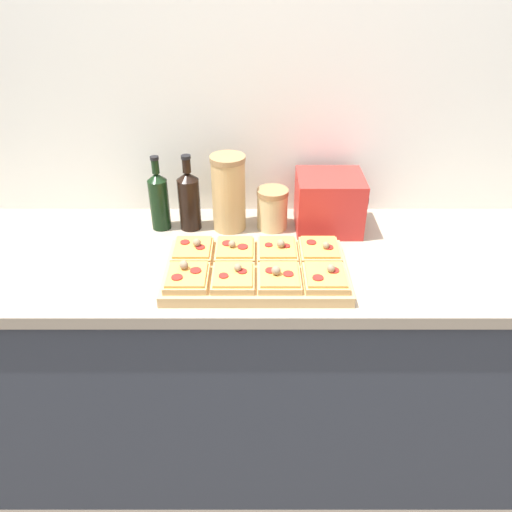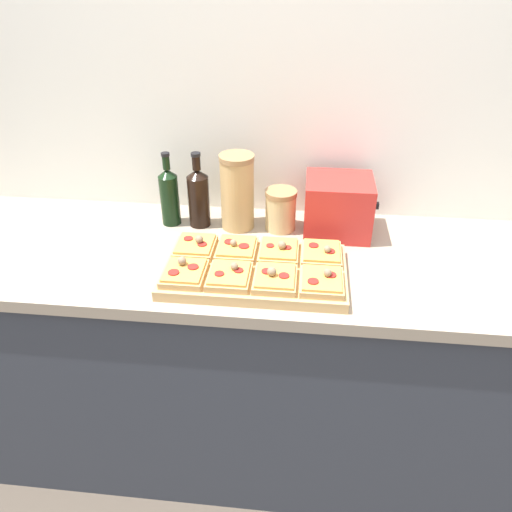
{
  "view_description": "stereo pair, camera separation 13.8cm",
  "coord_description": "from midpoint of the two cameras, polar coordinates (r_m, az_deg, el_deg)",
  "views": [
    {
      "loc": [
        -0.06,
        -1.07,
        1.8
      ],
      "look_at": [
        -0.06,
        0.22,
        0.98
      ],
      "focal_mm": 35.0,
      "sensor_mm": 36.0,
      "label": 1
    },
    {
      "loc": [
        0.08,
        -1.07,
        1.8
      ],
      "look_at": [
        -0.06,
        0.22,
        0.98
      ],
      "focal_mm": 35.0,
      "sensor_mm": 36.0,
      "label": 2
    }
  ],
  "objects": [
    {
      "name": "ground_plane",
      "position": [
        2.09,
        -0.37,
        -27.09
      ],
      "size": [
        12.0,
        12.0,
        0.0
      ],
      "primitive_type": "plane",
      "color": "#4C4238"
    },
    {
      "name": "wall_back",
      "position": [
        1.83,
        -0.39,
        14.75
      ],
      "size": [
        6.0,
        0.06,
        2.5
      ],
      "color": "silver",
      "rests_on": "ground_plane"
    },
    {
      "name": "kitchen_counter",
      "position": [
        1.92,
        -0.37,
        -11.6
      ],
      "size": [
        2.63,
        0.67,
        0.93
      ],
      "color": "#333842",
      "rests_on": "ground_plane"
    },
    {
      "name": "cutting_board",
      "position": [
        1.52,
        -2.6,
        -1.84
      ],
      "size": [
        0.55,
        0.32,
        0.03
      ],
      "primitive_type": "cube",
      "color": "tan",
      "rests_on": "kitchen_counter"
    },
    {
      "name": "pizza_slice_back_left",
      "position": [
        1.59,
        -9.73,
        0.65
      ],
      "size": [
        0.12,
        0.14,
        0.05
      ],
      "color": "tan",
      "rests_on": "cutting_board"
    },
    {
      "name": "pizza_slice_back_midleft",
      "position": [
        1.57,
        -4.96,
        0.65
      ],
      "size": [
        0.12,
        0.14,
        0.05
      ],
      "color": "tan",
      "rests_on": "cutting_board"
    },
    {
      "name": "pizza_slice_back_midright",
      "position": [
        1.57,
        -0.07,
        0.65
      ],
      "size": [
        0.12,
        0.14,
        0.05
      ],
      "color": "tan",
      "rests_on": "cutting_board"
    },
    {
      "name": "pizza_slice_back_right",
      "position": [
        1.57,
        4.8,
        0.64
      ],
      "size": [
        0.12,
        0.14,
        0.05
      ],
      "color": "tan",
      "rests_on": "cutting_board"
    },
    {
      "name": "pizza_slice_front_left",
      "position": [
        1.46,
        -10.61,
        -2.45
      ],
      "size": [
        0.12,
        0.14,
        0.05
      ],
      "color": "tan",
      "rests_on": "cutting_board"
    },
    {
      "name": "pizza_slice_front_midleft",
      "position": [
        1.45,
        -5.37,
        -2.5
      ],
      "size": [
        0.12,
        0.14,
        0.05
      ],
      "color": "tan",
      "rests_on": "cutting_board"
    },
    {
      "name": "pizza_slice_front_midright",
      "position": [
        1.44,
        -0.11,
        -2.51
      ],
      "size": [
        0.12,
        0.14,
        0.06
      ],
      "color": "tan",
      "rests_on": "cutting_board"
    },
    {
      "name": "pizza_slice_front_right",
      "position": [
        1.44,
        5.23,
        -2.5
      ],
      "size": [
        0.12,
        0.14,
        0.05
      ],
      "color": "tan",
      "rests_on": "cutting_board"
    },
    {
      "name": "olive_oil_bottle",
      "position": [
        1.79,
        -13.25,
        6.24
      ],
      "size": [
        0.07,
        0.07,
        0.27
      ],
      "color": "black",
      "rests_on": "kitchen_counter"
    },
    {
      "name": "wine_bottle",
      "position": [
        1.77,
        -9.92,
        6.36
      ],
      "size": [
        0.08,
        0.08,
        0.27
      ],
      "color": "black",
      "rests_on": "kitchen_counter"
    },
    {
      "name": "grain_jar_tall",
      "position": [
        1.74,
        -5.46,
        7.14
      ],
      "size": [
        0.12,
        0.12,
        0.27
      ],
      "color": "tan",
      "rests_on": "kitchen_counter"
    },
    {
      "name": "grain_jar_short",
      "position": [
        1.76,
        -0.5,
        5.37
      ],
      "size": [
        0.11,
        0.11,
        0.15
      ],
      "color": "tan",
      "rests_on": "kitchen_counter"
    },
    {
      "name": "toaster_oven",
      "position": [
        1.76,
        6.08,
        6.04
      ],
      "size": [
        0.25,
        0.2,
        0.2
      ],
      "color": "red",
      "rests_on": "kitchen_counter"
    }
  ]
}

